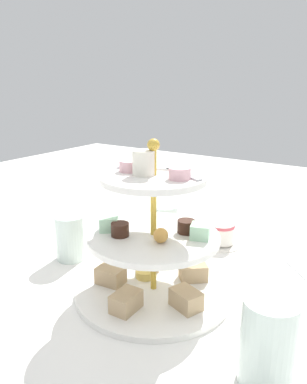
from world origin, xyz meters
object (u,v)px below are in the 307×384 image
water_glass_short_left (164,222)px  water_glass_mid_back (70,238)px  tiered_serving_stand (153,250)px  teacup_with_saucer (221,235)px  water_glass_tall_right (268,342)px

water_glass_short_left → water_glass_mid_back: bearing=61.9°
tiered_serving_stand → teacup_with_saucer: size_ratio=3.02×
water_glass_tall_right → water_glass_mid_back: bearing=-14.0°
water_glass_short_left → water_glass_mid_back: size_ratio=0.86×
teacup_with_saucer → water_glass_tall_right: bearing=121.3°
water_glass_tall_right → teacup_with_saucer: 0.41m
teacup_with_saucer → water_glass_mid_back: bearing=45.4°
tiered_serving_stand → water_glass_short_left: (0.11, -0.22, -0.04)m
tiered_serving_stand → water_glass_mid_back: bearing=-5.0°
water_glass_short_left → water_glass_mid_back: (0.11, 0.20, 0.01)m
water_glass_mid_back → tiered_serving_stand: bearing=175.0°
water_glass_short_left → teacup_with_saucer: water_glass_short_left is taller
water_glass_tall_right → teacup_with_saucer: size_ratio=1.25×
water_glass_short_left → teacup_with_saucer: (-0.13, -0.04, -0.02)m
teacup_with_saucer → water_glass_mid_back: (0.23, 0.24, 0.02)m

